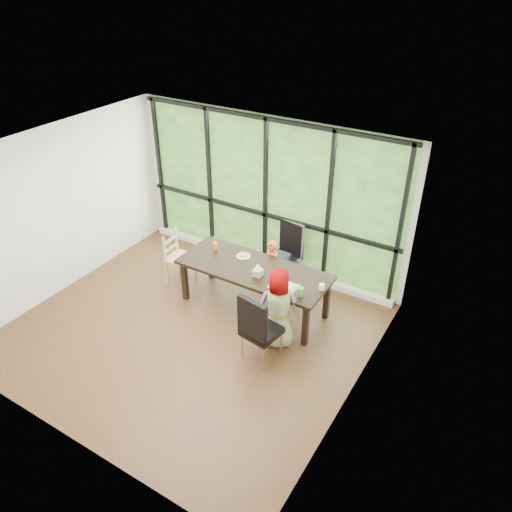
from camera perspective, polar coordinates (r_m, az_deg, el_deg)
name	(u,v)px	position (r m, az deg, el deg)	size (l,w,h in m)	color
ground	(191,331)	(7.57, -7.52, -8.52)	(5.00, 5.00, 0.00)	black
back_wall	(267,194)	(8.42, 1.28, 7.08)	(5.00, 5.00, 0.00)	silver
foliage_backdrop	(266,195)	(8.40, 1.21, 7.03)	(4.80, 0.02, 2.65)	#1D4D1D
window_mullions	(265,196)	(8.37, 1.08, 6.93)	(4.80, 0.06, 2.65)	black
window_sill	(263,262)	(8.96, 0.86, -0.73)	(4.80, 0.12, 0.10)	silver
dining_table	(254,288)	(7.73, -0.25, -3.73)	(2.35, 0.92, 0.75)	black
chair_window_leather	(284,255)	(8.26, 3.22, 0.15)	(0.46, 0.46, 1.08)	black
chair_interior_leather	(262,327)	(6.74, 0.65, -8.10)	(0.46, 0.46, 1.08)	black
chair_end_beech	(180,258)	(8.43, -8.70, -0.22)	(0.42, 0.40, 0.90)	tan
child_toddler	(272,267)	(8.07, 1.80, -1.23)	(0.34, 0.22, 0.94)	#D64320
child_older	(277,307)	(6.95, 2.42, -5.92)	(0.60, 0.39, 1.24)	slate
placemat	(284,286)	(7.13, 3.18, -3.49)	(0.40, 0.29, 0.01)	tan
plate_far	(243,256)	(7.80, -1.46, -0.02)	(0.22, 0.22, 0.01)	white
plate_near	(283,286)	(7.13, 3.11, -3.41)	(0.27, 0.27, 0.02)	white
orange_cup	(215,246)	(8.00, -4.71, 1.16)	(0.07, 0.07, 0.11)	#FB5617
green_cup	(301,292)	(6.93, 5.15, -4.11)	(0.08, 0.08, 0.13)	green
white_mug	(322,287)	(7.10, 7.56, -3.55)	(0.08, 0.08, 0.08)	white
tissue_box	(258,273)	(7.32, 0.22, -1.94)	(0.13, 0.13, 0.11)	tan
crepe_rolls_far	(243,255)	(7.79, -1.46, 0.14)	(0.15, 0.12, 0.04)	tan
crepe_rolls_near	(283,284)	(7.12, 3.12, -3.23)	(0.05, 0.12, 0.04)	tan
straw_white	(215,241)	(7.95, -4.74, 1.76)	(0.01, 0.01, 0.20)	white
straw_pink	(301,286)	(6.87, 5.19, -3.40)	(0.01, 0.01, 0.20)	pink
tissue	(258,267)	(7.26, 0.22, -1.22)	(0.12, 0.12, 0.11)	white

